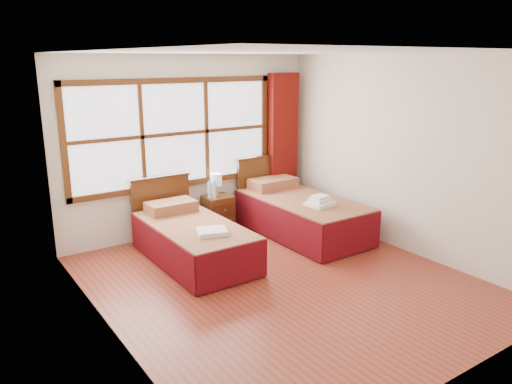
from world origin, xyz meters
TOP-DOWN VIEW (x-y plane):
  - floor at (0.00, 0.00)m, footprint 4.50×4.50m
  - ceiling at (0.00, 0.00)m, footprint 4.50×4.50m
  - wall_back at (0.00, 2.25)m, footprint 4.00×0.00m
  - wall_left at (-2.00, 0.00)m, footprint 0.00×4.50m
  - wall_right at (2.00, 0.00)m, footprint 0.00×4.50m
  - window at (-0.25, 2.21)m, footprint 3.16×0.06m
  - curtain at (1.60, 2.11)m, footprint 0.50×0.16m
  - bed_left at (-0.55, 1.20)m, footprint 0.97×1.99m
  - bed_right at (1.24, 1.20)m, footprint 1.06×2.08m
  - nightstand at (0.30, 1.99)m, footprint 0.41×0.40m
  - towels_left at (-0.53, 0.70)m, footprint 0.42×0.39m
  - towels_right at (1.20, 0.73)m, footprint 0.38×0.34m
  - lamp at (0.30, 2.03)m, footprint 0.17×0.17m
  - bottle_near at (0.16, 1.98)m, footprint 0.07×0.07m
  - bottle_far at (0.21, 1.94)m, footprint 0.07×0.07m

SIDE VIEW (x-z plane):
  - floor at x=0.00m, z-range 0.00..0.00m
  - nightstand at x=0.30m, z-range 0.00..0.54m
  - bed_left at x=-0.55m, z-range -0.18..0.75m
  - bed_right at x=1.24m, z-range -0.20..0.83m
  - towels_left at x=-0.53m, z-range 0.50..0.55m
  - towels_right at x=1.20m, z-range 0.54..0.68m
  - bottle_far at x=0.21m, z-range 0.53..0.79m
  - bottle_near at x=0.16m, z-range 0.53..0.79m
  - lamp at x=0.30m, z-range 0.61..0.95m
  - curtain at x=1.60m, z-range 0.02..2.32m
  - wall_back at x=0.00m, z-range -0.70..3.30m
  - wall_left at x=-2.00m, z-range -0.95..3.55m
  - wall_right at x=2.00m, z-range -0.95..3.55m
  - window at x=-0.25m, z-range 0.72..2.28m
  - ceiling at x=0.00m, z-range 2.60..2.60m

